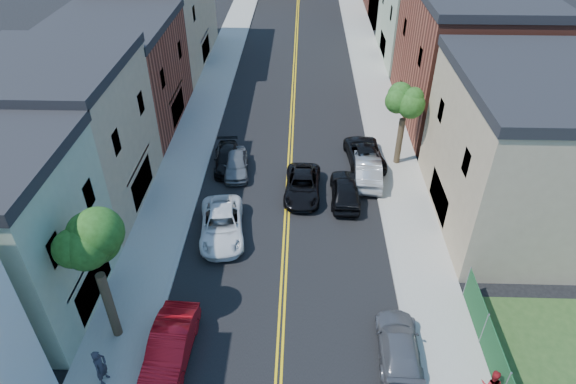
# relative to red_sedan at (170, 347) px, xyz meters

# --- Properties ---
(sidewalk_left) EXTENTS (3.20, 100.00, 0.15)m
(sidewalk_left) POSITION_rel_red_sedan_xyz_m (-2.92, 27.20, -0.74)
(sidewalk_left) COLOR gray
(sidewalk_left) RESTS_ON ground
(sidewalk_right) EXTENTS (3.20, 100.00, 0.15)m
(sidewalk_right) POSITION_rel_red_sedan_xyz_m (12.88, 27.20, -0.74)
(sidewalk_right) COLOR gray
(sidewalk_right) RESTS_ON ground
(curb_left) EXTENTS (0.30, 100.00, 0.15)m
(curb_left) POSITION_rel_red_sedan_xyz_m (-1.17, 27.20, -0.74)
(curb_left) COLOR gray
(curb_left) RESTS_ON ground
(curb_right) EXTENTS (0.30, 100.00, 0.15)m
(curb_right) POSITION_rel_red_sedan_xyz_m (11.13, 27.20, -0.74)
(curb_right) COLOR gray
(curb_right) RESTS_ON ground
(bldg_left_tan_near) EXTENTS (9.00, 10.00, 9.00)m
(bldg_left_tan_near) POSITION_rel_red_sedan_xyz_m (-9.02, 12.20, 3.69)
(bldg_left_tan_near) COLOR #998466
(bldg_left_tan_near) RESTS_ON ground
(bldg_left_brick) EXTENTS (9.00, 12.00, 8.00)m
(bldg_left_brick) POSITION_rel_red_sedan_xyz_m (-9.02, 23.20, 3.19)
(bldg_left_brick) COLOR brown
(bldg_left_brick) RESTS_ON ground
(bldg_left_tan_far) EXTENTS (9.00, 16.00, 9.50)m
(bldg_left_tan_far) POSITION_rel_red_sedan_xyz_m (-9.02, 37.20, 3.94)
(bldg_left_tan_far) COLOR #998466
(bldg_left_tan_far) RESTS_ON ground
(bldg_right_tan) EXTENTS (9.00, 12.00, 9.00)m
(bldg_right_tan) POSITION_rel_red_sedan_xyz_m (18.98, 11.20, 3.69)
(bldg_right_tan) COLOR #998466
(bldg_right_tan) RESTS_ON ground
(bldg_right_brick) EXTENTS (9.00, 14.00, 10.00)m
(bldg_right_brick) POSITION_rel_red_sedan_xyz_m (18.98, 25.20, 4.19)
(bldg_right_brick) COLOR brown
(bldg_right_brick) RESTS_ON ground
(bldg_right_palegrn) EXTENTS (9.00, 12.00, 8.50)m
(bldg_right_palegrn) POSITION_rel_red_sedan_xyz_m (18.98, 39.20, 3.44)
(bldg_right_palegrn) COLOR gray
(bldg_right_palegrn) RESTS_ON ground
(tree_left_mid) EXTENTS (5.20, 5.20, 9.29)m
(tree_left_mid) POSITION_rel_red_sedan_xyz_m (-2.89, 1.21, 5.77)
(tree_left_mid) COLOR #3A2C1D
(tree_left_mid) RESTS_ON sidewalk_left
(tree_right_far) EXTENTS (4.40, 4.40, 8.03)m
(tree_right_far) POSITION_rel_red_sedan_xyz_m (12.90, 17.21, 4.94)
(tree_right_far) COLOR #3A2C1D
(tree_right_far) RESTS_ON sidewalk_right
(red_sedan) EXTENTS (1.93, 5.01, 1.63)m
(red_sedan) POSITION_rel_red_sedan_xyz_m (0.00, 0.00, 0.00)
(red_sedan) COLOR #AD0B13
(red_sedan) RESTS_ON ground
(white_pickup) EXTENTS (3.23, 5.79, 1.53)m
(white_pickup) POSITION_rel_red_sedan_xyz_m (1.13, 8.80, -0.05)
(white_pickup) COLOR silver
(white_pickup) RESTS_ON ground
(grey_car_left) EXTENTS (2.09, 4.33, 1.43)m
(grey_car_left) POSITION_rel_red_sedan_xyz_m (1.18, 15.67, -0.10)
(grey_car_left) COLOR #5B5E62
(grey_car_left) RESTS_ON ground
(black_car_left) EXTENTS (2.27, 4.65, 1.30)m
(black_car_left) POSITION_rel_red_sedan_xyz_m (0.43, 16.45, -0.16)
(black_car_left) COLOR black
(black_car_left) RESTS_ON ground
(grey_car_right) EXTENTS (2.11, 4.76, 1.36)m
(grey_car_right) POSITION_rel_red_sedan_xyz_m (10.48, 0.46, -0.13)
(grey_car_right) COLOR #525359
(grey_car_right) RESTS_ON ground
(black_car_right) EXTENTS (1.99, 4.78, 1.62)m
(black_car_right) POSITION_rel_red_sedan_xyz_m (8.78, 12.60, -0.01)
(black_car_right) COLOR black
(black_car_right) RESTS_ON ground
(silver_car_right) EXTENTS (2.04, 5.20, 1.69)m
(silver_car_right) POSITION_rel_red_sedan_xyz_m (10.48, 15.08, 0.03)
(silver_car_right) COLOR #94979A
(silver_car_right) RESTS_ON ground
(dark_car_right_far) EXTENTS (3.00, 5.60, 1.50)m
(dark_car_right_far) POSITION_rel_red_sedan_xyz_m (10.48, 17.49, -0.07)
(dark_car_right_far) COLOR black
(dark_car_right_far) RESTS_ON ground
(black_suv_lane) EXTENTS (2.52, 5.15, 1.41)m
(black_suv_lane) POSITION_rel_red_sedan_xyz_m (5.96, 13.12, -0.11)
(black_suv_lane) COLOR black
(black_suv_lane) RESTS_ON ground
(pedestrian_left) EXTENTS (0.59, 0.78, 1.94)m
(pedestrian_left) POSITION_rel_red_sedan_xyz_m (-2.68, -1.35, 0.31)
(pedestrian_left) COLOR #292931
(pedestrian_left) RESTS_ON sidewalk_left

